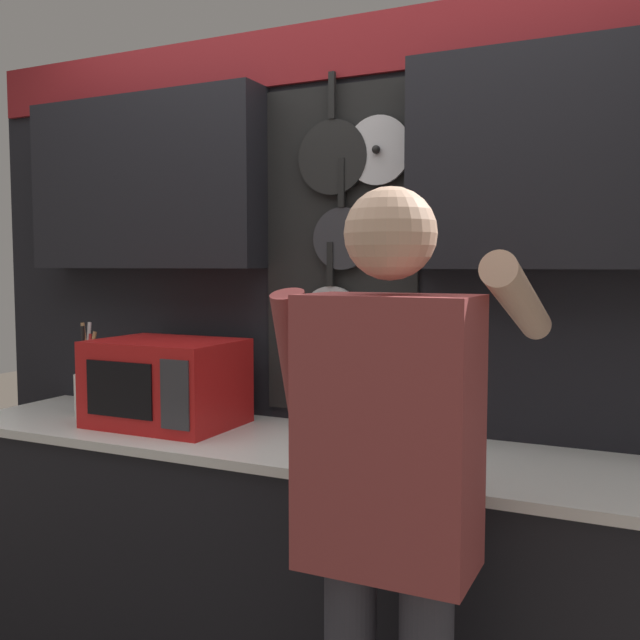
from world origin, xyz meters
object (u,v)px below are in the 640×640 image
at_px(person, 390,490).
at_px(microwave, 166,383).
at_px(utensil_crock, 88,390).
at_px(knife_block, 379,415).

bearing_deg(person, microwave, 152.47).
bearing_deg(person, utensil_crock, 158.90).
relative_size(microwave, knife_block, 1.72).
height_order(microwave, utensil_crock, utensil_crock).
relative_size(microwave, person, 0.30).
height_order(knife_block, person, person).
xyz_separation_m(knife_block, person, (0.23, -0.53, -0.04)).
bearing_deg(utensil_crock, microwave, -0.26).
relative_size(utensil_crock, person, 0.21).
xyz_separation_m(utensil_crock, person, (1.38, -0.53, -0.04)).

